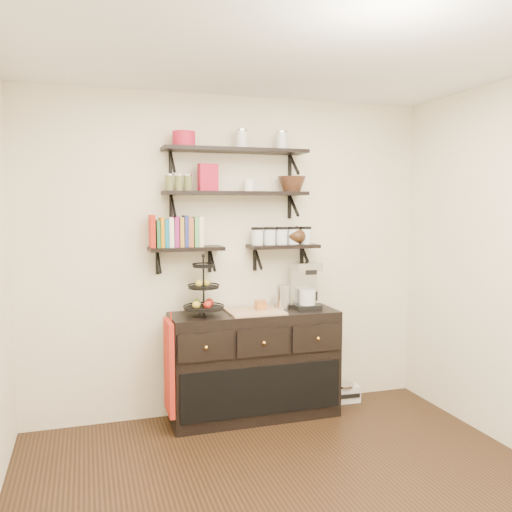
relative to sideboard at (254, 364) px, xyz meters
The scene contains 20 objects.
ceiling 2.71m from the sideboard, 94.81° to the right, with size 3.50×3.50×0.02m, color white.
back_wall 0.94m from the sideboard, 118.49° to the left, with size 3.50×0.02×2.70m, color white.
shelf_top 1.79m from the sideboard, 140.90° to the left, with size 1.20×0.27×0.23m.
shelf_mid 1.44m from the sideboard, 140.90° to the left, with size 1.20×0.27×0.23m.
shelf_low_left 1.12m from the sideboard, 167.94° to the left, with size 0.60×0.25×0.23m.
shelf_low_right 1.02m from the sideboard, 21.79° to the left, with size 0.60×0.25×0.23m.
cookbooks 1.28m from the sideboard, 169.39° to the left, with size 0.40×0.15×0.26m.
glass_canisters 1.11m from the sideboard, 22.16° to the left, with size 0.54×0.10×0.13m.
sideboard is the anchor object (origin of this frame).
fruit_stand 0.74m from the sideboard, behind, with size 0.32×0.32×0.47m.
candle 0.51m from the sideboard, ahead, with size 0.08×0.08×0.08m, color #A75D26.
coffee_maker 0.79m from the sideboard, ahead, with size 0.23×0.22×0.40m.
thermal_carafe 0.61m from the sideboard, ahead, with size 0.11×0.11×0.22m, color silver.
apron 0.74m from the sideboard, behind, with size 0.04×0.32×0.74m, color #9E2011.
radio 0.96m from the sideboard, ahead, with size 0.29×0.20×0.17m.
recipe_box 1.60m from the sideboard, 164.57° to the left, with size 0.16×0.06×0.22m, color #B2142F.
walnut_bowl 1.56m from the sideboard, 15.28° to the left, with size 0.24×0.24×0.13m, color black, non-canonical shape.
ramekins 1.50m from the sideboard, 99.23° to the left, with size 0.09×0.09×0.10m, color white.
teapot 1.16m from the sideboard, 15.26° to the left, with size 0.21×0.16×0.16m, color #372110, non-canonical shape.
red_pot 1.94m from the sideboard, 169.80° to the left, with size 0.18×0.18×0.12m, color #B2142F.
Camera 1 is at (-1.20, -2.72, 1.79)m, focal length 38.00 mm.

